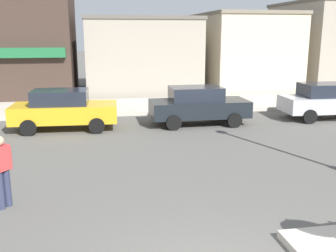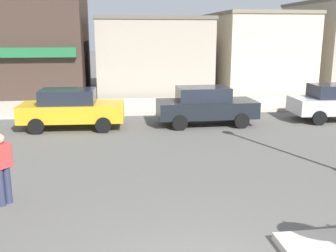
# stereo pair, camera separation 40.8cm
# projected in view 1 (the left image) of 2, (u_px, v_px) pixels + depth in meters

# --- Properties ---
(kerb_far) EXTENTS (80.00, 4.00, 0.15)m
(kerb_far) POSITION_uv_depth(u_px,v_px,m) (129.00, 106.00, 19.82)
(kerb_far) COLOR beige
(kerb_far) RESTS_ON ground
(parked_car_nearest) EXTENTS (4.08, 2.04, 1.56)m
(parked_car_nearest) POSITION_uv_depth(u_px,v_px,m) (64.00, 109.00, 15.26)
(parked_car_nearest) COLOR gold
(parked_car_nearest) RESTS_ON ground
(parked_car_second) EXTENTS (4.00, 1.88, 1.56)m
(parked_car_second) POSITION_uv_depth(u_px,v_px,m) (198.00, 105.00, 16.13)
(parked_car_second) COLOR black
(parked_car_second) RESTS_ON ground
(parked_car_third) EXTENTS (4.07, 2.01, 1.56)m
(parked_car_third) POSITION_uv_depth(u_px,v_px,m) (327.00, 100.00, 17.19)
(parked_car_third) COLOR #B7B7BC
(parked_car_third) RESTS_ON ground
(pedestrian_crossing_near) EXTENTS (0.42, 0.48, 1.61)m
(pedestrian_crossing_near) POSITION_uv_depth(u_px,v_px,m) (2.00, 169.00, 8.34)
(pedestrian_crossing_near) COLOR #2D334C
(pedestrian_crossing_near) RESTS_ON ground
(building_storefront_left_near) EXTENTS (6.90, 6.39, 4.63)m
(building_storefront_left_near) POSITION_uv_depth(u_px,v_px,m) (140.00, 55.00, 24.90)
(building_storefront_left_near) COLOR #9E9384
(building_storefront_left_near) RESTS_ON ground
(building_storefront_left_mid) EXTENTS (5.55, 8.10, 4.97)m
(building_storefront_left_mid) POSITION_uv_depth(u_px,v_px,m) (241.00, 51.00, 26.73)
(building_storefront_left_mid) COLOR beige
(building_storefront_left_mid) RESTS_ON ground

